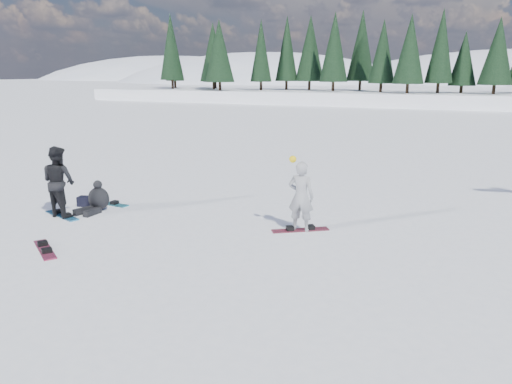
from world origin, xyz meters
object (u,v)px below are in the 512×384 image
Objects in this scene: snowboarder_woman at (301,196)px; snowboard_loose_b at (45,249)px; gear_bag at (86,201)px; snowboard_loose_c at (108,203)px; seated_rider at (97,199)px; snowboarder_man at (59,182)px.

snowboarder_woman is 1.32× the size of snowboard_loose_b.
snowboard_loose_c is (0.45, 0.48, -0.14)m from gear_bag.
seated_rider is 0.85m from snowboard_loose_c.
seated_rider is at bearing 145.16° from snowboard_loose_b.
gear_bag is at bearing 153.45° from snowboard_loose_b.
snowboard_loose_b is at bearing -61.47° from seated_rider.
snowboard_loose_c and snowboard_loose_b have the same top height.
snowboarder_man is 4.50× the size of gear_bag.
gear_bag is (-0.13, 1.13, -0.86)m from snowboarder_man.
snowboard_loose_b is (1.89, -3.43, -0.14)m from gear_bag.
gear_bag is 0.30× the size of snowboard_loose_b.
gear_bag is at bearing -0.50° from snowboarder_woman.
snowboarder_woman is 1.78× the size of seated_rider.
seated_rider reaches higher than snowboard_loose_b.
seated_rider is (0.57, 0.87, -0.66)m from snowboarder_man.
seated_rider reaches higher than gear_bag.
snowboarder_man is 1.35× the size of snowboard_loose_b.
snowboarder_man reaches higher than gear_bag.
snowboard_loose_c is (0.32, 1.60, -1.00)m from snowboarder_man.
gear_bag is 0.67m from snowboard_loose_c.
snowboard_loose_b is at bearing -61.20° from gear_bag.
snowboarder_woman reaches higher than snowboard_loose_c.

